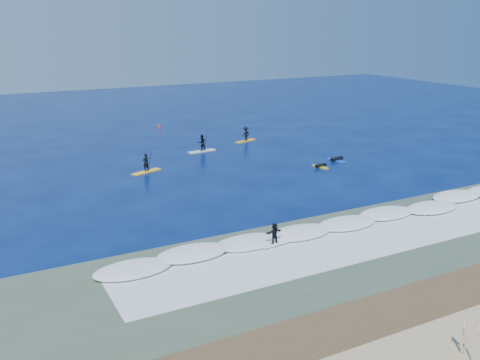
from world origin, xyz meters
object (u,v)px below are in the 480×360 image
prone_paddler_near (320,166)px  sup_paddler_right (246,135)px  sup_paddler_center (202,144)px  wave_surfer (274,235)px  sup_paddler_left (146,165)px  marker_buoy (159,126)px  prone_paddler_far (336,159)px

prone_paddler_near → sup_paddler_right: bearing=-6.2°
sup_paddler_center → wave_surfer: 27.57m
sup_paddler_left → prone_paddler_near: bearing=-42.2°
sup_paddler_center → prone_paddler_near: sup_paddler_center is taller
sup_paddler_left → sup_paddler_center: 9.97m
marker_buoy → wave_surfer: bearing=-99.3°
sup_paddler_center → marker_buoy: size_ratio=4.59×
sup_paddler_left → prone_paddler_near: sup_paddler_left is taller
sup_paddler_right → marker_buoy: (-6.75, 12.61, -0.51)m
prone_paddler_near → prone_paddler_far: 3.35m
prone_paddler_near → prone_paddler_far: size_ratio=0.84×
wave_surfer → prone_paddler_near: bearing=40.6°
sup_paddler_center → marker_buoy: 15.09m
sup_paddler_left → sup_paddler_right: bearing=6.6°
wave_surfer → sup_paddler_right: bearing=59.9°
sup_paddler_center → sup_paddler_right: size_ratio=1.08×
sup_paddler_right → prone_paddler_near: size_ratio=1.54×
sup_paddler_right → wave_surfer: 32.24m
marker_buoy → prone_paddler_far: bearing=-67.3°
sup_paddler_left → prone_paddler_far: size_ratio=1.34×
prone_paddler_near → marker_buoy: marker_buoy is taller
sup_paddler_left → sup_paddler_center: sup_paddler_center is taller
sup_paddler_left → prone_paddler_far: (19.34, -5.08, -0.52)m
sup_paddler_center → marker_buoy: bearing=82.7°
prone_paddler_far → wave_surfer: 23.93m
prone_paddler_far → marker_buoy: (-10.73, 25.59, 0.15)m
sup_paddler_right → prone_paddler_near: (0.92, -14.36, -0.68)m
prone_paddler_near → marker_buoy: size_ratio=2.76×
wave_surfer → sup_paddler_center: bearing=71.0°
prone_paddler_far → sup_paddler_right: bearing=5.1°
prone_paddler_near → prone_paddler_far: (3.06, 1.38, 0.03)m
sup_paddler_center → prone_paddler_far: size_ratio=1.39×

